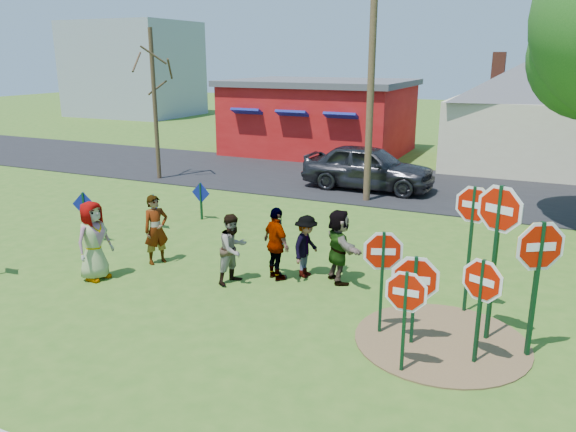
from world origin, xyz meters
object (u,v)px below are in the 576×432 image
at_px(stop_sign_c, 498,228).
at_px(person_a, 94,241).
at_px(person_b, 156,230).
at_px(stop_sign_a, 406,300).
at_px(suv, 368,167).
at_px(stop_sign_d, 539,257).
at_px(utility_pole, 371,83).
at_px(stop_sign_b, 473,217).

distance_m(stop_sign_c, person_a, 8.89).
relative_size(person_a, person_b, 1.07).
bearing_deg(stop_sign_a, suv, 109.15).
relative_size(stop_sign_d, person_b, 1.48).
xyz_separation_m(stop_sign_d, suv, (-6.36, 11.22, -0.95)).
distance_m(stop_sign_a, person_a, 7.67).
relative_size(stop_sign_c, stop_sign_d, 1.18).
bearing_deg(person_a, stop_sign_c, -77.73).
xyz_separation_m(stop_sign_a, person_a, (-7.59, 1.01, -0.35)).
relative_size(person_a, utility_pole, 0.24).
xyz_separation_m(stop_sign_d, person_a, (-9.49, -0.43, -0.91)).
bearing_deg(stop_sign_a, stop_sign_c, 56.12).
bearing_deg(suv, utility_pole, -163.47).
height_order(stop_sign_b, stop_sign_c, stop_sign_c).
relative_size(stop_sign_b, utility_pole, 0.35).
xyz_separation_m(stop_sign_a, suv, (-4.47, 12.65, -0.39)).
height_order(stop_sign_c, stop_sign_d, stop_sign_c).
height_order(stop_sign_c, person_b, stop_sign_c).
xyz_separation_m(stop_sign_c, suv, (-5.64, 10.88, -1.27)).
distance_m(stop_sign_b, stop_sign_d, 1.89).
height_order(stop_sign_b, person_a, stop_sign_b).
height_order(stop_sign_b, utility_pole, utility_pole).
xyz_separation_m(stop_sign_b, stop_sign_c, (0.55, -1.05, 0.15)).
bearing_deg(stop_sign_c, stop_sign_d, -0.86).
height_order(stop_sign_d, suv, stop_sign_d).
distance_m(stop_sign_d, utility_pole, 11.39).
xyz_separation_m(person_b, utility_pole, (2.96, 8.41, 3.34)).
height_order(stop_sign_d, person_b, stop_sign_d).
distance_m(person_a, utility_pole, 11.03).
relative_size(stop_sign_c, person_a, 1.64).
height_order(stop_sign_d, person_a, stop_sign_d).
height_order(person_a, utility_pole, utility_pole).
xyz_separation_m(stop_sign_a, stop_sign_d, (1.89, 1.43, 0.56)).
height_order(stop_sign_a, stop_sign_b, stop_sign_b).
distance_m(person_b, suv, 10.46).
distance_m(stop_sign_c, utility_pole, 10.68).
bearing_deg(utility_pole, stop_sign_d, -58.20).
distance_m(stop_sign_c, suv, 12.32).
bearing_deg(stop_sign_b, stop_sign_a, -89.12).
bearing_deg(suv, stop_sign_d, -149.64).
relative_size(stop_sign_b, stop_sign_c, 0.90).
xyz_separation_m(suv, utility_pole, (0.49, -1.75, 3.32)).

